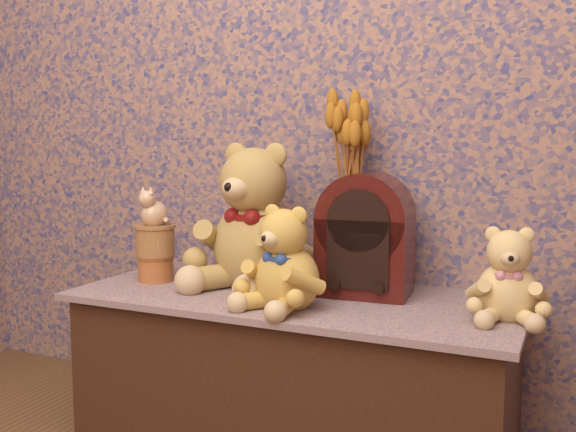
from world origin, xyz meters
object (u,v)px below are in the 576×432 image
Objects in this scene: teddy_small at (508,270)px; cathedral_radio at (366,234)px; ceramic_vase at (348,257)px; teddy_large at (258,210)px; teddy_medium at (287,253)px; biscuit_tin_lower at (156,268)px; cat_figurine at (154,206)px.

cathedral_radio is (-0.41, 0.10, 0.05)m from teddy_small.
ceramic_vase is at bearing 152.13° from teddy_small.
teddy_medium is (0.19, -0.20, -0.09)m from teddy_large.
cat_figurine reaches higher than biscuit_tin_lower.
ceramic_vase is (0.07, 0.29, -0.05)m from teddy_medium.
teddy_small is 0.52m from ceramic_vase.
cat_figurine is at bearing -176.66° from teddy_medium.
cathedral_radio is 0.13m from ceramic_vase.
teddy_large is 2.49× the size of ceramic_vase.
teddy_medium is 0.58m from teddy_small.
cathedral_radio is 3.17× the size of biscuit_tin_lower.
teddy_medium is at bearing -5.70° from cat_figurine.
teddy_medium is 0.30m from ceramic_vase.
ceramic_vase is at bearing 137.54° from cathedral_radio.
teddy_large is at bearing 150.34° from teddy_medium.
teddy_medium is 0.83× the size of cathedral_radio.
teddy_small is 0.43m from cathedral_radio.
teddy_medium is 0.28m from cathedral_radio.
biscuit_tin_lower is at bearing -175.59° from cathedral_radio.
ceramic_vase is (-0.49, 0.16, -0.03)m from teddy_small.
biscuit_tin_lower is (-0.33, -0.08, -0.20)m from teddy_large.
teddy_medium reaches higher than biscuit_tin_lower.
teddy_medium is 1.57× the size of ceramic_vase.
teddy_medium reaches higher than ceramic_vase.
biscuit_tin_lower is at bearing -176.66° from teddy_medium.
teddy_small is 1.97× the size of cat_figurine.
biscuit_tin_lower is 0.20m from cat_figurine.
teddy_small is 1.33× the size of ceramic_vase.
ceramic_vase is (-0.08, 0.06, -0.08)m from cathedral_radio.
cat_figurine is at bearing -164.65° from ceramic_vase.
teddy_medium is at bearing -13.43° from biscuit_tin_lower.
teddy_large is 3.68× the size of cat_figurine.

